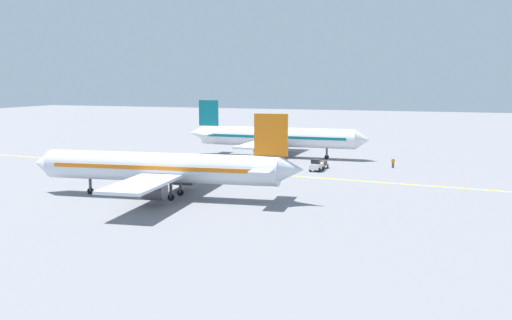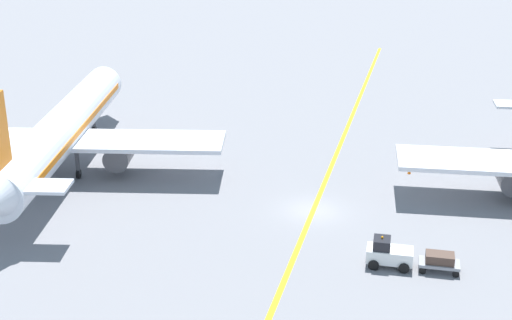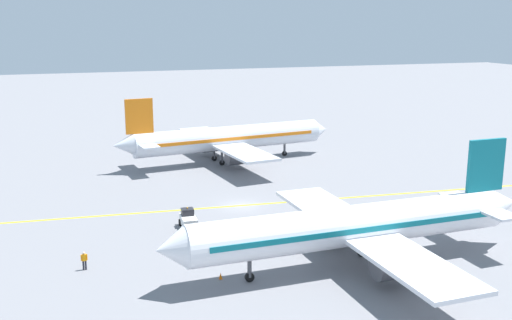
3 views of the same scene
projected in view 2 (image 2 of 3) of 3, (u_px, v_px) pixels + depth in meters
The scene contains 6 objects.
ground_plane at pixel (313, 211), 54.88m from camera, with size 400.00×400.00×0.00m, color slate.
apron_yellow_centreline at pixel (313, 211), 54.88m from camera, with size 0.40×120.00×0.01m, color yellow.
airplane_at_gate at pixel (62, 131), 61.14m from camera, with size 28.42×35.54×10.60m.
baggage_tug_white at pixel (388, 253), 46.71m from camera, with size 3.07×1.88×2.11m.
baggage_cart_trailing at pixel (440, 260), 46.11m from camera, with size 2.67×1.53×1.24m.
traffic_cone_mid_apron at pixel (409, 171), 61.83m from camera, with size 0.32×0.32×0.55m, color orange.
Camera 2 is at (3.54, -49.81, 23.52)m, focal length 50.00 mm.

